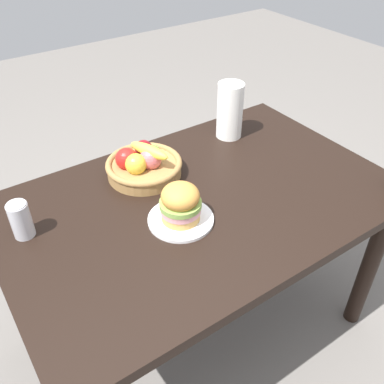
{
  "coord_description": "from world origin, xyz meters",
  "views": [
    {
      "loc": [
        -0.7,
        -0.97,
        1.69
      ],
      "look_at": [
        -0.05,
        -0.02,
        0.81
      ],
      "focal_mm": 39.79,
      "sensor_mm": 36.0,
      "label": 1
    }
  ],
  "objects_px": {
    "soda_can": "(21,220)",
    "paper_towel_roll": "(230,111)",
    "plate": "(181,219)",
    "fruit_basket": "(143,164)",
    "sandwich": "(180,203)"
  },
  "relations": [
    {
      "from": "soda_can",
      "to": "paper_towel_roll",
      "type": "height_order",
      "value": "paper_towel_roll"
    },
    {
      "from": "plate",
      "to": "fruit_basket",
      "type": "relative_size",
      "value": 0.76
    },
    {
      "from": "sandwich",
      "to": "fruit_basket",
      "type": "bearing_deg",
      "value": 84.15
    },
    {
      "from": "sandwich",
      "to": "fruit_basket",
      "type": "height_order",
      "value": "sandwich"
    },
    {
      "from": "sandwich",
      "to": "fruit_basket",
      "type": "relative_size",
      "value": 0.48
    },
    {
      "from": "sandwich",
      "to": "soda_can",
      "type": "relative_size",
      "value": 1.1
    },
    {
      "from": "paper_towel_roll",
      "to": "soda_can",
      "type": "bearing_deg",
      "value": -172.01
    },
    {
      "from": "paper_towel_roll",
      "to": "plate",
      "type": "bearing_deg",
      "value": -143.6
    },
    {
      "from": "fruit_basket",
      "to": "paper_towel_roll",
      "type": "relative_size",
      "value": 1.21
    },
    {
      "from": "paper_towel_roll",
      "to": "fruit_basket",
      "type": "bearing_deg",
      "value": -173.31
    },
    {
      "from": "sandwich",
      "to": "paper_towel_roll",
      "type": "distance_m",
      "value": 0.6
    },
    {
      "from": "plate",
      "to": "paper_towel_roll",
      "type": "bearing_deg",
      "value": 36.4
    },
    {
      "from": "fruit_basket",
      "to": "sandwich",
      "type": "bearing_deg",
      "value": -95.85
    },
    {
      "from": "sandwich",
      "to": "plate",
      "type": "bearing_deg",
      "value": -153.43
    },
    {
      "from": "sandwich",
      "to": "paper_towel_roll",
      "type": "relative_size",
      "value": 0.58
    }
  ]
}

